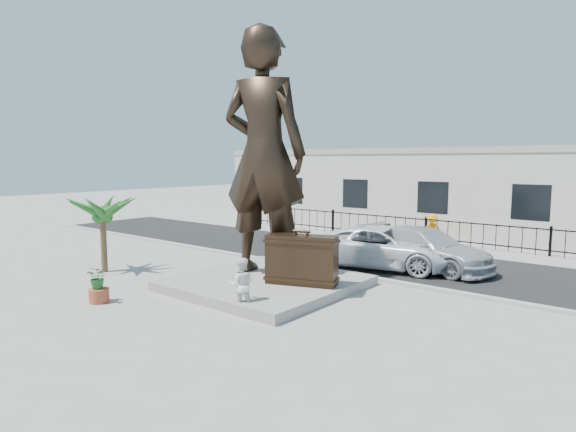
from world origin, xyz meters
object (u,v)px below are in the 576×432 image
at_px(suitcase, 302,260).
at_px(car_white, 382,247).
at_px(statue, 264,154).
at_px(tourist, 242,285).

distance_m(suitcase, car_white, 4.81).
bearing_deg(statue, tourist, 106.63).
bearing_deg(suitcase, tourist, -114.67).
relative_size(statue, tourist, 5.40).
distance_m(tourist, car_white, 7.20).
bearing_deg(car_white, statue, 141.91).
distance_m(statue, car_white, 5.99).
height_order(statue, tourist, statue).
relative_size(suitcase, car_white, 0.39).
bearing_deg(car_white, suitcase, 164.53).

